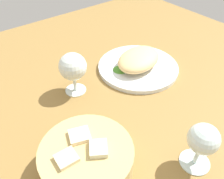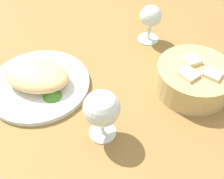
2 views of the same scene
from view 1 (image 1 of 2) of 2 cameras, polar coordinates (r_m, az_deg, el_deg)
The scene contains 7 objects.
ground_plane at distance 66.08cm, azimuth 4.84°, elevation -5.62°, with size 140.00×140.00×2.00cm, color olive.
plate at distance 80.34cm, azimuth 6.31°, elevation 5.43°, with size 26.75×26.75×1.40cm, color white.
omelette at distance 78.59cm, azimuth 6.47°, elevation 7.32°, with size 17.15×11.79×4.93cm, color #E9C27E.
lettuce_garnish at distance 76.91cm, azimuth 2.01°, elevation 5.32°, with size 4.86×4.86×1.73cm, color #468A29.
bread_basket at distance 51.19cm, azimuth -6.12°, elevation -16.46°, with size 19.30×19.30×8.23cm.
wine_glass_near at distance 67.07cm, azimuth -9.45°, elevation 5.21°, with size 7.96×7.96×12.75cm.
wine_glass_far at distance 52.17cm, azimuth 21.21°, elevation -11.51°, with size 6.70×6.70×11.61cm.
Camera 1 is at (32.63, 32.60, 46.32)cm, focal length 37.78 mm.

